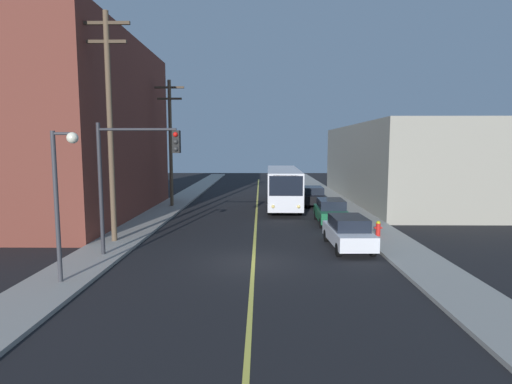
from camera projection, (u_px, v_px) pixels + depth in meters
ground_plane at (253, 262)px, 17.94m from camera, size 120.00×120.00×0.00m
sidewalk_left at (151, 220)px, 27.95m from camera, size 2.50×90.00×0.15m
sidewalk_right at (362, 220)px, 27.78m from camera, size 2.50×90.00×0.15m
lane_stripe_center at (257, 210)px, 32.84m from camera, size 0.16×60.00×0.01m
building_left_brick at (68, 129)px, 29.01m from camera, size 10.00×18.42×12.70m
building_right_warehouse at (413, 163)px, 37.79m from camera, size 12.00×23.91×7.01m
city_bus at (283, 185)px, 34.26m from camera, size 2.79×12.20×3.20m
parked_car_white at (348, 232)px, 20.30m from camera, size 1.92×4.45×1.62m
parked_car_green at (331, 211)px, 26.80m from camera, size 1.91×4.44×1.62m
parked_car_black at (313, 196)px, 35.16m from camera, size 1.85×4.41×1.62m
utility_pole_near at (110, 119)px, 20.74m from camera, size 2.40×0.28×11.65m
utility_pole_mid at (170, 138)px, 33.50m from camera, size 2.40×0.28×10.31m
traffic_signal_left_corner at (133, 164)px, 18.27m from camera, size 3.75×0.48×6.00m
street_lamp_left at (62, 184)px, 14.56m from camera, size 0.98×0.40×5.50m
fire_hydrant at (378, 228)px, 22.54m from camera, size 0.44×0.26×0.84m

